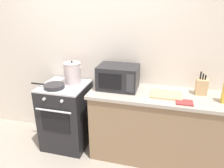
{
  "coord_description": "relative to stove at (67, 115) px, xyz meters",
  "views": [
    {
      "loc": [
        0.94,
        -1.77,
        1.95
      ],
      "look_at": [
        0.32,
        0.6,
        1.0
      ],
      "focal_mm": 33.72,
      "sensor_mm": 36.0,
      "label": 1
    }
  ],
  "objects": [
    {
      "name": "oven_mitt",
      "position": [
        1.53,
        -0.16,
        0.47
      ],
      "size": [
        0.18,
        0.14,
        0.02
      ],
      "primitive_type": "cube",
      "color": "#993333",
      "rests_on": "countertop_right"
    },
    {
      "name": "countertop_right",
      "position": [
        1.25,
        0.02,
        0.44
      ],
      "size": [
        1.7,
        0.6,
        0.04
      ],
      "primitive_type": "cube",
      "color": "#ADA393",
      "rests_on": "lower_cabinet_right"
    },
    {
      "name": "stove",
      "position": [
        0.0,
        0.0,
        0.0
      ],
      "size": [
        0.6,
        0.64,
        0.92
      ],
      "color": "black",
      "rests_on": "ground_plane"
    },
    {
      "name": "knife_block",
      "position": [
        1.73,
        0.14,
        0.56
      ],
      "size": [
        0.13,
        0.1,
        0.28
      ],
      "color": "tan",
      "rests_on": "countertop_right"
    },
    {
      "name": "cutting_board",
      "position": [
        1.33,
        0.0,
        0.47
      ],
      "size": [
        0.36,
        0.26,
        0.02
      ],
      "primitive_type": "cube",
      "color": "tan",
      "rests_on": "countertop_right"
    },
    {
      "name": "frying_pan",
      "position": [
        -0.08,
        -0.13,
        0.48
      ],
      "size": [
        0.47,
        0.27,
        0.05
      ],
      "color": "#28282B",
      "rests_on": "stove"
    },
    {
      "name": "microwave",
      "position": [
        0.73,
        0.08,
        0.61
      ],
      "size": [
        0.5,
        0.37,
        0.3
      ],
      "color": "#232326",
      "rests_on": "countertop_right"
    },
    {
      "name": "back_wall",
      "position": [
        0.65,
        0.37,
        0.79
      ],
      "size": [
        4.4,
        0.1,
        2.5
      ],
      "primitive_type": "cube",
      "color": "silver",
      "rests_on": "ground_plane"
    },
    {
      "name": "stock_pot",
      "position": [
        0.09,
        0.11,
        0.6
      ],
      "size": [
        0.31,
        0.23,
        0.31
      ],
      "color": "beige",
      "rests_on": "stove"
    },
    {
      "name": "lower_cabinet_right",
      "position": [
        1.25,
        0.02,
        -0.02
      ],
      "size": [
        1.64,
        0.56,
        0.88
      ],
      "primitive_type": "cube",
      "color": "#8C7051",
      "rests_on": "ground_plane"
    }
  ]
}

